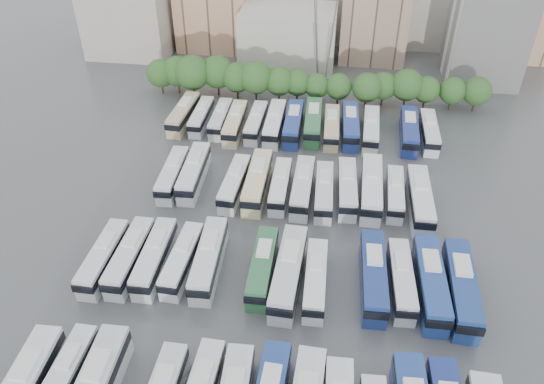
# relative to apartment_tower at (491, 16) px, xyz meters

# --- Properties ---
(ground) EXTENTS (220.00, 220.00, 0.00)m
(ground) POSITION_rel_apartment_tower_xyz_m (-34.00, -58.00, -13.00)
(ground) COLOR #424447
(ground) RESTS_ON ground
(tree_line) EXTENTS (65.18, 8.06, 8.46)m
(tree_line) POSITION_rel_apartment_tower_xyz_m (-36.98, -15.92, -8.61)
(tree_line) COLOR black
(tree_line) RESTS_ON ground
(city_buildings) EXTENTS (102.00, 35.00, 20.00)m
(city_buildings) POSITION_rel_apartment_tower_xyz_m (-41.46, 13.86, -5.13)
(city_buildings) COLOR #9E998E
(city_buildings) RESTS_ON ground
(apartment_tower) EXTENTS (14.00, 14.00, 26.00)m
(apartment_tower) POSITION_rel_apartment_tower_xyz_m (0.00, 0.00, 0.00)
(apartment_tower) COLOR silver
(apartment_tower) RESTS_ON ground
(bus_r0_s1) EXTENTS (2.58, 11.22, 3.51)m
(bus_r0_s1) POSITION_rel_apartment_tower_xyz_m (-52.36, -80.97, -11.28)
(bus_r0_s1) COLOR silver
(bus_r0_s1) RESTS_ON ground
(bus_r1_s0) EXTENTS (2.66, 11.72, 3.67)m
(bus_r1_s0) POSITION_rel_apartment_tower_xyz_m (-55.22, -64.36, -11.20)
(bus_r1_s0) COLOR silver
(bus_r1_s0) RESTS_ON ground
(bus_r1_s1) EXTENTS (2.75, 12.06, 3.78)m
(bus_r1_s1) POSITION_rel_apartment_tower_xyz_m (-52.05, -63.79, -11.15)
(bus_r1_s1) COLOR silver
(bus_r1_s1) RESTS_ON ground
(bus_r1_s2) EXTENTS (2.80, 12.02, 3.76)m
(bus_r1_s2) POSITION_rel_apartment_tower_xyz_m (-48.98, -63.50, -11.15)
(bus_r1_s2) COLOR silver
(bus_r1_s2) RESTS_ON ground
(bus_r1_s3) EXTENTS (2.92, 11.37, 3.54)m
(bus_r1_s3) POSITION_rel_apartment_tower_xyz_m (-45.55, -63.32, -11.26)
(bus_r1_s3) COLOR silver
(bus_r1_s3) RESTS_ON ground
(bus_r1_s4) EXTENTS (3.26, 12.71, 3.96)m
(bus_r1_s4) POSITION_rel_apartment_tower_xyz_m (-42.30, -62.93, -11.06)
(bus_r1_s4) COLOR silver
(bus_r1_s4) RESTS_ON ground
(bus_r1_s6) EXTENTS (2.70, 11.81, 3.70)m
(bus_r1_s6) POSITION_rel_apartment_tower_xyz_m (-35.61, -63.24, -11.18)
(bus_r1_s6) COLOR #2C673E
(bus_r1_s6) RESTS_ON ground
(bus_r1_s7) EXTENTS (3.42, 13.63, 4.25)m
(bus_r1_s7) POSITION_rel_apartment_tower_xyz_m (-32.38, -63.97, -10.92)
(bus_r1_s7) COLOR silver
(bus_r1_s7) RESTS_ON ground
(bus_r1_s8) EXTENTS (2.71, 11.42, 3.57)m
(bus_r1_s8) POSITION_rel_apartment_tower_xyz_m (-29.13, -64.39, -11.25)
(bus_r1_s8) COLOR silver
(bus_r1_s8) RESTS_ON ground
(bus_r1_s10) EXTENTS (3.19, 13.08, 4.08)m
(bus_r1_s10) POSITION_rel_apartment_tower_xyz_m (-22.42, -63.10, -11.00)
(bus_r1_s10) COLOR navy
(bus_r1_s10) RESTS_ON ground
(bus_r1_s11) EXTENTS (3.00, 11.64, 3.62)m
(bus_r1_s11) POSITION_rel_apartment_tower_xyz_m (-19.13, -63.06, -11.22)
(bus_r1_s11) COLOR silver
(bus_r1_s11) RESTS_ON ground
(bus_r1_s12) EXTENTS (3.26, 13.42, 4.19)m
(bus_r1_s12) POSITION_rel_apartment_tower_xyz_m (-15.85, -63.30, -10.94)
(bus_r1_s12) COLOR navy
(bus_r1_s12) RESTS_ON ground
(bus_r1_s13) EXTENTS (3.16, 13.51, 4.23)m
(bus_r1_s13) POSITION_rel_apartment_tower_xyz_m (-12.46, -63.64, -10.93)
(bus_r1_s13) COLOR navy
(bus_r1_s13) RESTS_ON ground
(bus_r2_s1) EXTENTS (2.97, 11.80, 3.68)m
(bus_r2_s1) POSITION_rel_apartment_tower_xyz_m (-51.96, -45.76, -11.19)
(bus_r2_s1) COLOR silver
(bus_r2_s1) RESTS_ON ground
(bus_r2_s2) EXTENTS (3.16, 12.68, 3.95)m
(bus_r2_s2) POSITION_rel_apartment_tower_xyz_m (-48.90, -44.94, -11.06)
(bus_r2_s2) COLOR silver
(bus_r2_s2) RESTS_ON ground
(bus_r2_s4) EXTENTS (3.03, 11.69, 3.64)m
(bus_r2_s4) POSITION_rel_apartment_tower_xyz_m (-42.31, -46.66, -11.21)
(bus_r2_s4) COLOR silver
(bus_r2_s4) RESTS_ON ground
(bus_r2_s5) EXTENTS (2.92, 13.10, 4.11)m
(bus_r2_s5) POSITION_rel_apartment_tower_xyz_m (-39.02, -46.07, -10.98)
(bus_r2_s5) COLOR beige
(bus_r2_s5) RESTS_ON ground
(bus_r2_s6) EXTENTS (2.59, 11.20, 3.50)m
(bus_r2_s6) POSITION_rel_apartment_tower_xyz_m (-35.60, -46.30, -11.28)
(bus_r2_s6) COLOR silver
(bus_r2_s6) RESTS_ON ground
(bus_r2_s7) EXTENTS (2.72, 12.35, 3.87)m
(bus_r2_s7) POSITION_rel_apartment_tower_xyz_m (-32.33, -46.40, -11.10)
(bus_r2_s7) COLOR silver
(bus_r2_s7) RESTS_ON ground
(bus_r2_s8) EXTENTS (2.97, 11.73, 3.65)m
(bus_r2_s8) POSITION_rel_apartment_tower_xyz_m (-29.19, -46.87, -11.21)
(bus_r2_s8) COLOR silver
(bus_r2_s8) RESTS_ON ground
(bus_r2_s9) EXTENTS (3.15, 12.11, 3.77)m
(bus_r2_s9) POSITION_rel_apartment_tower_xyz_m (-25.89, -45.67, -11.15)
(bus_r2_s9) COLOR silver
(bus_r2_s9) RESTS_ON ground
(bus_r2_s10) EXTENTS (3.15, 13.47, 4.21)m
(bus_r2_s10) POSITION_rel_apartment_tower_xyz_m (-22.47, -45.45, -10.93)
(bus_r2_s10) COLOR white
(bus_r2_s10) RESTS_ON ground
(bus_r2_s11) EXTENTS (2.68, 10.88, 3.39)m
(bus_r2_s11) POSITION_rel_apartment_tower_xyz_m (-19.08, -45.80, -11.33)
(bus_r2_s11) COLOR silver
(bus_r2_s11) RESTS_ON ground
(bus_r2_s12) EXTENTS (3.00, 13.06, 4.09)m
(bus_r2_s12) POSITION_rel_apartment_tower_xyz_m (-15.72, -47.23, -10.99)
(bus_r2_s12) COLOR silver
(bus_r2_s12) RESTS_ON ground
(bus_r3_s0) EXTENTS (3.25, 12.31, 3.83)m
(bus_r3_s0) POSITION_rel_apartment_tower_xyz_m (-55.48, -27.17, -11.12)
(bus_r3_s0) COLOR tan
(bus_r3_s0) RESTS_ON ground
(bus_r3_s1) EXTENTS (2.38, 10.91, 3.42)m
(bus_r3_s1) POSITION_rel_apartment_tower_xyz_m (-52.19, -27.30, -11.32)
(bus_r3_s1) COLOR silver
(bus_r3_s1) RESTS_ON ground
(bus_r3_s2) EXTENTS (2.50, 11.04, 3.46)m
(bus_r3_s2) POSITION_rel_apartment_tower_xyz_m (-48.63, -27.64, -11.30)
(bus_r3_s2) COLOR silver
(bus_r3_s2) RESTS_ON ground
(bus_r3_s3) EXTENTS (2.79, 12.03, 3.76)m
(bus_r3_s3) POSITION_rel_apartment_tower_xyz_m (-45.73, -29.05, -11.15)
(bus_r3_s3) COLOR beige
(bus_r3_s3) RESTS_ON ground
(bus_r3_s4) EXTENTS (2.66, 11.40, 3.57)m
(bus_r3_s4) POSITION_rel_apartment_tower_xyz_m (-42.17, -28.22, -11.25)
(bus_r3_s4) COLOR silver
(bus_r3_s4) RESTS_ON ground
(bus_r3_s5) EXTENTS (2.77, 12.50, 3.92)m
(bus_r3_s5) POSITION_rel_apartment_tower_xyz_m (-38.88, -28.34, -11.08)
(bus_r3_s5) COLOR silver
(bus_r3_s5) RESTS_ON ground
(bus_r3_s6) EXTENTS (2.91, 12.58, 3.93)m
(bus_r3_s6) POSITION_rel_apartment_tower_xyz_m (-35.66, -28.00, -11.07)
(bus_r3_s6) COLOR navy
(bus_r3_s6) RESTS_ON ground
(bus_r3_s7) EXTENTS (3.19, 12.81, 3.99)m
(bus_r3_s7) POSITION_rel_apartment_tower_xyz_m (-32.31, -26.88, -11.04)
(bus_r3_s7) COLOR #2E6B3C
(bus_r3_s7) RESTS_ON ground
(bus_r3_s8) EXTENTS (2.89, 11.70, 3.65)m
(bus_r3_s8) POSITION_rel_apartment_tower_xyz_m (-29.02, -28.05, -11.21)
(bus_r3_s8) COLOR tan
(bus_r3_s8) RESTS_ON ground
(bus_r3_s9) EXTENTS (3.23, 12.66, 3.94)m
(bus_r3_s9) POSITION_rel_apartment_tower_xyz_m (-25.83, -27.25, -11.06)
(bus_r3_s9) COLOR navy
(bus_r3_s9) RESTS_ON ground
(bus_r3_s10) EXTENTS (2.95, 12.15, 3.79)m
(bus_r3_s10) POSITION_rel_apartment_tower_xyz_m (-22.34, -28.05, -11.14)
(bus_r3_s10) COLOR silver
(bus_r3_s10) RESTS_ON ground
(bus_r3_s12) EXTENTS (3.17, 12.66, 3.95)m
(bus_r3_s12) POSITION_rel_apartment_tower_xyz_m (-15.92, -27.71, -11.06)
(bus_r3_s12) COLOR navy
(bus_r3_s12) RESTS_ON ground
(bus_r3_s13) EXTENTS (2.54, 11.56, 3.63)m
(bus_r3_s13) POSITION_rel_apartment_tower_xyz_m (-12.52, -27.35, -11.22)
(bus_r3_s13) COLOR silver
(bus_r3_s13) RESTS_ON ground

